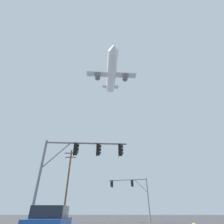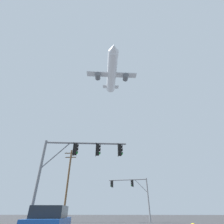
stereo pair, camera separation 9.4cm
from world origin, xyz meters
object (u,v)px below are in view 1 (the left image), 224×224
object	(u,v)px
signal_pole_near	(77,158)
parked_car	(50,222)
airplane	(112,73)
signal_pole_far	(133,188)
utility_pole	(68,181)

from	to	relation	value
signal_pole_near	parked_car	distance (m)	4.73
signal_pole_near	airplane	distance (m)	46.55
signal_pole_far	parked_car	bearing A→B (deg)	-109.04
signal_pole_near	utility_pole	xyz separation A→B (m)	(-4.71, 14.37, 0.53)
utility_pole	airplane	xyz separation A→B (m)	(6.16, 14.18, 36.22)
signal_pole_near	utility_pole	distance (m)	15.13
signal_pole_far	utility_pole	bearing A→B (deg)	-179.68
signal_pole_far	parked_car	xyz separation A→B (m)	(-5.78, -16.76, -3.45)
airplane	parked_car	world-z (taller)	airplane
airplane	parked_car	size ratio (longest dim) A/B	5.09
signal_pole_near	utility_pole	world-z (taller)	utility_pole
utility_pole	parked_car	size ratio (longest dim) A/B	2.39
utility_pole	parked_car	bearing A→B (deg)	-75.80
airplane	parked_car	distance (m)	51.22
signal_pole_near	parked_car	size ratio (longest dim) A/B	1.54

